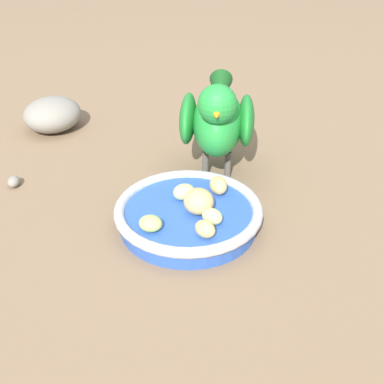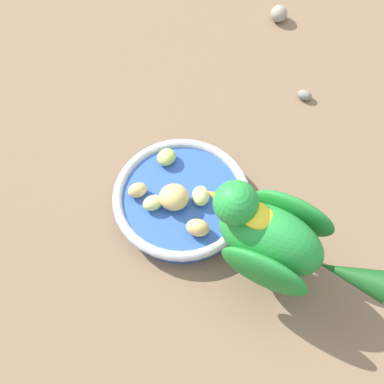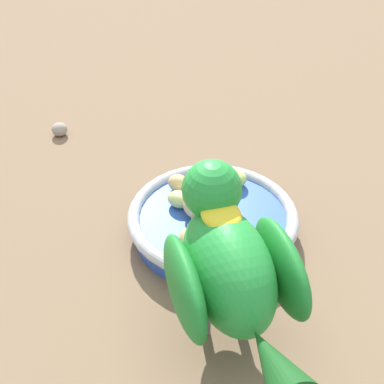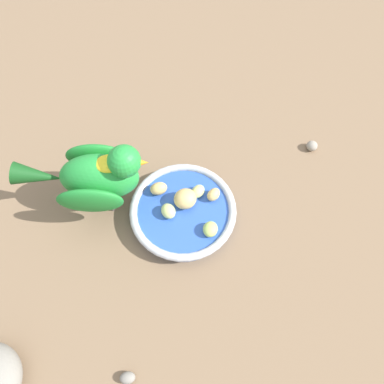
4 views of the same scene
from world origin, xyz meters
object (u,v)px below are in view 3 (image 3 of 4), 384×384
object	(u,v)px
feeding_bowl	(213,221)
pebble_2	(59,129)
apple_piece_1	(200,204)
apple_piece_5	(179,198)
apple_piece_3	(235,179)
parrot	(230,268)
apple_piece_4	(179,183)
apple_piece_2	(192,240)
apple_piece_0	(227,222)

from	to	relation	value
feeding_bowl	pebble_2	world-z (taller)	feeding_bowl
apple_piece_1	apple_piece_5	xyz separation A→B (m)	(0.02, 0.02, -0.01)
apple_piece_3	parrot	world-z (taller)	parrot
apple_piece_3	apple_piece_5	size ratio (longest dim) A/B	1.03
apple_piece_1	apple_piece_4	xyz separation A→B (m)	(0.05, 0.01, -0.01)
apple_piece_1	apple_piece_4	distance (m)	0.05
feeding_bowl	pebble_2	bearing A→B (deg)	34.62
feeding_bowl	apple_piece_4	world-z (taller)	apple_piece_4
apple_piece_2	pebble_2	world-z (taller)	apple_piece_2
feeding_bowl	apple_piece_5	bearing A→B (deg)	51.67
feeding_bowl	apple_piece_1	world-z (taller)	apple_piece_1
apple_piece_0	apple_piece_4	world-z (taller)	same
apple_piece_1	apple_piece_2	size ratio (longest dim) A/B	1.30
apple_piece_0	apple_piece_1	world-z (taller)	apple_piece_1
apple_piece_5	parrot	xyz separation A→B (m)	(-0.16, -0.01, 0.06)
apple_piece_1	apple_piece_4	bearing A→B (deg)	17.17
apple_piece_0	apple_piece_3	distance (m)	0.08
apple_piece_1	pebble_2	world-z (taller)	apple_piece_1
apple_piece_3	parrot	distance (m)	0.20
apple_piece_1	apple_piece_2	distance (m)	0.05
apple_piece_3	apple_piece_2	bearing A→B (deg)	144.13
apple_piece_3	pebble_2	bearing A→B (deg)	46.58
apple_piece_0	apple_piece_2	distance (m)	0.05
apple_piece_0	pebble_2	xyz separation A→B (m)	(0.26, 0.17, -0.03)
apple_piece_2	pebble_2	xyz separation A→B (m)	(0.28, 0.13, -0.03)
apple_piece_1	apple_piece_3	size ratio (longest dim) A/B	1.41
pebble_2	apple_piece_0	bearing A→B (deg)	-146.37
apple_piece_3	apple_piece_1	bearing A→B (deg)	132.81
apple_piece_1	pebble_2	bearing A→B (deg)	32.75
apple_piece_1	parrot	xyz separation A→B (m)	(-0.14, 0.01, 0.05)
apple_piece_3	apple_piece_4	bearing A→B (deg)	88.13
feeding_bowl	pebble_2	distance (m)	0.29
feeding_bowl	parrot	world-z (taller)	parrot
feeding_bowl	apple_piece_1	bearing A→B (deg)	77.46
apple_piece_2	parrot	bearing A→B (deg)	-172.04
pebble_2	apple_piece_2	bearing A→B (deg)	-154.85
pebble_2	feeding_bowl	bearing A→B (deg)	-145.38
pebble_2	apple_piece_1	bearing A→B (deg)	-147.25
apple_piece_4	pebble_2	world-z (taller)	apple_piece_4
apple_piece_2	apple_piece_5	size ratio (longest dim) A/B	1.12
apple_piece_0	apple_piece_3	bearing A→B (deg)	-20.12
feeding_bowl	apple_piece_2	distance (m)	0.06
feeding_bowl	apple_piece_2	world-z (taller)	apple_piece_2
apple_piece_0	apple_piece_5	distance (m)	0.06
apple_piece_1	apple_piece_4	size ratio (longest dim) A/B	1.48
apple_piece_5	pebble_2	xyz separation A→B (m)	(0.21, 0.13, -0.02)
pebble_2	apple_piece_3	bearing A→B (deg)	-133.42
pebble_2	parrot	bearing A→B (deg)	-158.81
apple_piece_2	apple_piece_5	xyz separation A→B (m)	(0.07, 0.00, -0.00)
feeding_bowl	apple_piece_4	bearing A→B (deg)	28.83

